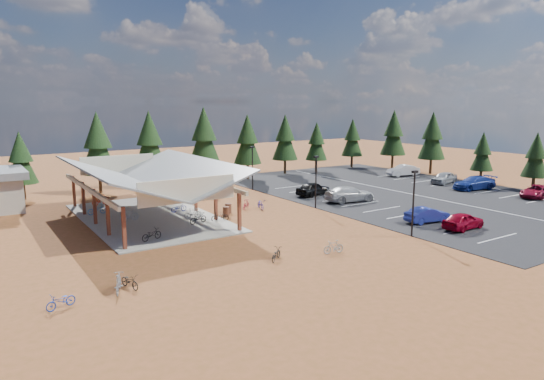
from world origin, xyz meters
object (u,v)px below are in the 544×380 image
object	(u,v)px
bike_14	(261,204)
bike_16	(220,216)
trash_bin_1	(228,208)
bike_13	(334,247)
bike_pavilion	(147,176)
bike_6	(179,207)
bike_15	(246,204)
bike_2	(97,209)
car_8	(444,178)
lamp_post_1	(316,178)
car_0	(463,221)
car_4	(313,189)
bike_0	(151,234)
bike_4	(198,218)
bike_9	(118,283)
bike_3	(100,200)
car_9	(403,170)
car_6	(537,191)
bike_10	(61,301)
car_1	(427,215)
bike_8	(130,281)
bike_12	(276,254)
lamp_post_2	(252,165)
lamp_post_0	(414,199)
trash_bin_0	(226,211)
bike_1	(129,215)
bike_5	(193,213)
car_3	(350,194)
bike_7	(155,195)
car_7	(474,183)

from	to	relation	value
bike_14	bike_16	xyz separation A→B (m)	(-5.52, -2.20, -0.06)
trash_bin_1	bike_13	bearing A→B (deg)	-88.98
bike_pavilion	bike_6	xyz separation A→B (m)	(3.03, 0.40, -3.31)
bike_13	bike_15	bearing A→B (deg)	-178.78
bike_2	car_8	xyz separation A→B (m)	(41.20, -6.09, 0.22)
lamp_post_1	car_0	xyz separation A→B (m)	(5.12, -12.85, -2.24)
bike_15	car_4	xyz separation A→B (m)	(9.66, 1.83, 0.31)
bike_0	bike_4	xyz separation A→B (m)	(5.03, 2.76, 0.01)
bike_2	bike_9	world-z (taller)	bike_9
bike_3	car_4	size ratio (longest dim) A/B	0.43
bike_14	car_9	distance (m)	28.57
bike_4	car_6	xyz separation A→B (m)	(35.66, -9.27, 0.16)
bike_3	bike_10	xyz separation A→B (m)	(-7.79, -23.79, -0.25)
trash_bin_1	bike_4	world-z (taller)	bike_4
bike_4	lamp_post_1	bearing A→B (deg)	-107.32
bike_15	car_1	bearing A→B (deg)	178.74
bike_8	bike_16	distance (m)	15.80
bike_12	car_8	bearing A→B (deg)	-106.58
trash_bin_1	car_9	bearing A→B (deg)	12.36
bike_10	bike_15	xyz separation A→B (m)	(19.29, 14.82, 0.06)
car_1	bike_9	bearing A→B (deg)	101.35
bike_pavilion	car_8	bearing A→B (deg)	-3.86
lamp_post_2	bike_4	bearing A→B (deg)	-136.62
trash_bin_1	car_8	distance (m)	30.67
lamp_post_0	lamp_post_1	distance (m)	12.00
bike_4	bike_9	xyz separation A→B (m)	(-9.86, -11.27, -0.01)
bike_0	bike_8	size ratio (longest dim) A/B	1.08
car_9	bike_16	bearing A→B (deg)	-63.44
lamp_post_1	lamp_post_0	bearing A→B (deg)	-90.00
trash_bin_0	bike_1	xyz separation A→B (m)	(-7.99, 2.69, 0.14)
car_1	car_6	bearing A→B (deg)	-78.34
bike_1	bike_5	distance (m)	5.41
car_3	car_9	bearing A→B (deg)	-54.46
bike_6	car_6	bearing A→B (deg)	-120.48
bike_16	bike_8	bearing A→B (deg)	-38.03
bike_2	bike_16	distance (m)	11.72
bike_7	car_1	size ratio (longest dim) A/B	0.45
lamp_post_0	bike_9	distance (m)	22.31
bike_5	lamp_post_0	bearing A→B (deg)	-137.64
bike_15	car_7	world-z (taller)	car_7
trash_bin_1	bike_9	size ratio (longest dim) A/B	0.49
lamp_post_1	bike_7	world-z (taller)	lamp_post_1
bike_4	bike_3	bearing A→B (deg)	7.53
bike_pavilion	car_1	xyz separation A→B (m)	(19.47, -14.77, -3.12)
lamp_post_2	bike_3	xyz separation A→B (m)	(-17.38, 0.37, -2.32)
bike_9	car_7	distance (m)	44.92
bike_10	bike_15	distance (m)	24.32
bike_13	car_7	size ratio (longest dim) A/B	0.29
bike_6	bike_0	bearing A→B (deg)	137.00
bike_7	car_7	distance (m)	36.73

